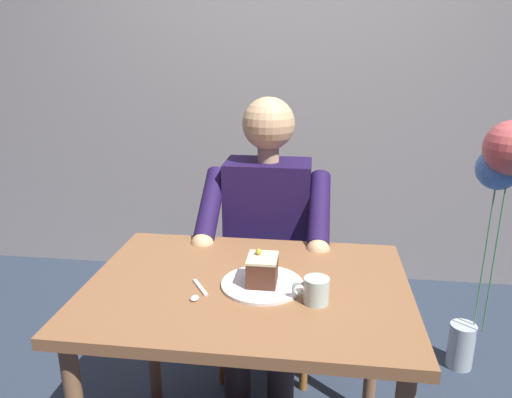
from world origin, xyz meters
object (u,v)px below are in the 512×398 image
Objects in this scene: dining_table at (248,309)px; balloon_display at (499,189)px; cake_slice at (262,270)px; dessert_spoon at (197,293)px; seated_person at (266,242)px; coffee_cup at (316,290)px; chair at (270,261)px.

dining_table is 0.86× the size of balloon_display.
cake_slice reaches higher than dessert_spoon.
coffee_cup is at bearing 108.98° from seated_person.
chair is 0.76× the size of balloon_display.
balloon_display is at bearing -144.99° from dessert_spoon.
dessert_spoon is 0.12× the size of balloon_display.
balloon_display is (-0.96, -0.15, 0.23)m from seated_person.
seated_person reaches higher than dessert_spoon.
dining_table is at bearing 90.00° from chair.
chair is at bearing -74.86° from coffee_cup.
chair is at bearing -86.09° from cake_slice.
seated_person reaches higher than chair.
balloon_display is at bearing 178.74° from chair.
balloon_display is (-0.96, 0.02, 0.40)m from chair.
seated_person reaches higher than coffee_cup.
seated_person is 1.00m from balloon_display.
dessert_spoon is (0.19, 0.08, -0.05)m from cake_slice.
dessert_spoon is (0.14, 0.62, 0.08)m from seated_person.
dining_table is 1.20m from balloon_display.
chair is 0.71× the size of seated_person.
chair reaches higher than dining_table.
dessert_spoon reaches higher than dining_table.
cake_slice is (-0.05, 0.71, 0.30)m from chair.
balloon_display reaches higher than coffee_cup.
dessert_spoon is at bearing 79.93° from chair.
dining_table is at bearing 35.40° from balloon_display.
cake_slice reaches higher than dining_table.
chair reaches higher than cake_slice.
coffee_cup is 0.80× the size of dessert_spoon.
cake_slice is at bearing 93.91° from chair.
seated_person is 0.64m from dessert_spoon.
seated_person reaches higher than cake_slice.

